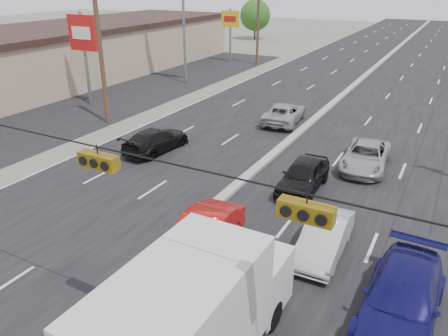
{
  "coord_description": "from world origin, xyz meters",
  "views": [
    {
      "loc": [
        8.49,
        -6.81,
        9.37
      ],
      "look_at": [
        0.73,
        7.52,
        2.2
      ],
      "focal_mm": 35.0,
      "sensor_mm": 36.0,
      "label": 1
    }
  ],
  "objects_px": {
    "tree_left_far": "(255,15)",
    "oncoming_near": "(156,140)",
    "utility_pole_left_c": "(258,18)",
    "pole_sign_mid": "(83,38)",
    "pole_sign_far": "(230,23)",
    "utility_pole_left_b": "(100,48)",
    "queue_car_c": "(366,157)",
    "queue_car_a": "(303,176)",
    "box_truck": "(195,318)",
    "oncoming_far": "(284,113)",
    "queue_car_b": "(324,238)",
    "queue_car_d": "(402,299)",
    "red_sedan": "(202,237)"
  },
  "relations": [
    {
      "from": "tree_left_far",
      "to": "oncoming_near",
      "type": "xyz_separation_m",
      "value": [
        15.69,
        -47.76,
        -3.06
      ]
    },
    {
      "from": "oncoming_near",
      "to": "utility_pole_left_c",
      "type": "bearing_deg",
      "value": -72.72
    },
    {
      "from": "pole_sign_mid",
      "to": "pole_sign_far",
      "type": "xyz_separation_m",
      "value": [
        1.0,
        22.0,
        -0.71
      ]
    },
    {
      "from": "utility_pole_left_b",
      "to": "queue_car_c",
      "type": "bearing_deg",
      "value": 1.6
    },
    {
      "from": "queue_car_a",
      "to": "utility_pole_left_b",
      "type": "bearing_deg",
      "value": 166.0
    },
    {
      "from": "oncoming_near",
      "to": "queue_car_c",
      "type": "bearing_deg",
      "value": -159.21
    },
    {
      "from": "utility_pole_left_c",
      "to": "oncoming_near",
      "type": "height_order",
      "value": "utility_pole_left_c"
    },
    {
      "from": "utility_pole_left_c",
      "to": "tree_left_far",
      "type": "relative_size",
      "value": 1.63
    },
    {
      "from": "box_truck",
      "to": "oncoming_far",
      "type": "relative_size",
      "value": 1.41
    },
    {
      "from": "queue_car_b",
      "to": "oncoming_far",
      "type": "bearing_deg",
      "value": 114.69
    },
    {
      "from": "queue_car_a",
      "to": "oncoming_near",
      "type": "distance_m",
      "value": 9.21
    },
    {
      "from": "utility_pole_left_b",
      "to": "queue_car_b",
      "type": "height_order",
      "value": "utility_pole_left_b"
    },
    {
      "from": "utility_pole_left_c",
      "to": "queue_car_b",
      "type": "xyz_separation_m",
      "value": [
        17.78,
        -33.23,
        -4.45
      ]
    },
    {
      "from": "queue_car_c",
      "to": "oncoming_near",
      "type": "height_order",
      "value": "oncoming_near"
    },
    {
      "from": "queue_car_d",
      "to": "oncoming_near",
      "type": "height_order",
      "value": "queue_car_d"
    },
    {
      "from": "tree_left_far",
      "to": "pole_sign_far",
      "type": "bearing_deg",
      "value": -73.3
    },
    {
      "from": "pole_sign_far",
      "to": "queue_car_b",
      "type": "height_order",
      "value": "pole_sign_far"
    },
    {
      "from": "oncoming_far",
      "to": "red_sedan",
      "type": "bearing_deg",
      "value": 93.89
    },
    {
      "from": "tree_left_far",
      "to": "queue_car_c",
      "type": "height_order",
      "value": "tree_left_far"
    },
    {
      "from": "queue_car_b",
      "to": "utility_pole_left_b",
      "type": "bearing_deg",
      "value": 153.37
    },
    {
      "from": "queue_car_b",
      "to": "oncoming_near",
      "type": "bearing_deg",
      "value": 152.92
    },
    {
      "from": "red_sedan",
      "to": "queue_car_c",
      "type": "distance_m",
      "value": 11.44
    },
    {
      "from": "utility_pole_left_b",
      "to": "pole_sign_far",
      "type": "relative_size",
      "value": 1.67
    },
    {
      "from": "utility_pole_left_c",
      "to": "oncoming_far",
      "type": "xyz_separation_m",
      "value": [
        10.77,
        -19.15,
        -4.42
      ]
    },
    {
      "from": "box_truck",
      "to": "oncoming_near",
      "type": "relative_size",
      "value": 1.52
    },
    {
      "from": "utility_pole_left_c",
      "to": "queue_car_c",
      "type": "xyz_separation_m",
      "value": [
        17.44,
        -24.51,
        -4.45
      ]
    },
    {
      "from": "utility_pole_left_c",
      "to": "red_sedan",
      "type": "height_order",
      "value": "utility_pole_left_c"
    },
    {
      "from": "tree_left_far",
      "to": "queue_car_a",
      "type": "distance_m",
      "value": 54.62
    },
    {
      "from": "utility_pole_left_b",
      "to": "pole_sign_far",
      "type": "xyz_separation_m",
      "value": [
        -3.5,
        25.0,
        -0.7
      ]
    },
    {
      "from": "tree_left_far",
      "to": "queue_car_d",
      "type": "xyz_separation_m",
      "value": [
        30.24,
        -55.46,
        -2.97
      ]
    },
    {
      "from": "pole_sign_mid",
      "to": "tree_left_far",
      "type": "xyz_separation_m",
      "value": [
        -5.0,
        42.0,
        -1.4
      ]
    },
    {
      "from": "box_truck",
      "to": "queue_car_c",
      "type": "distance_m",
      "value": 15.5
    },
    {
      "from": "box_truck",
      "to": "oncoming_near",
      "type": "height_order",
      "value": "box_truck"
    },
    {
      "from": "box_truck",
      "to": "pole_sign_mid",
      "type": "bearing_deg",
      "value": 140.29
    },
    {
      "from": "queue_car_d",
      "to": "oncoming_far",
      "type": "height_order",
      "value": "queue_car_d"
    },
    {
      "from": "oncoming_near",
      "to": "oncoming_far",
      "type": "height_order",
      "value": "oncoming_far"
    },
    {
      "from": "utility_pole_left_b",
      "to": "tree_left_far",
      "type": "bearing_deg",
      "value": 101.92
    },
    {
      "from": "utility_pole_left_c",
      "to": "tree_left_far",
      "type": "bearing_deg",
      "value": 115.41
    },
    {
      "from": "queue_car_a",
      "to": "oncoming_far",
      "type": "height_order",
      "value": "queue_car_a"
    },
    {
      "from": "utility_pole_left_c",
      "to": "queue_car_d",
      "type": "distance_m",
      "value": 41.31
    },
    {
      "from": "tree_left_far",
      "to": "box_truck",
      "type": "xyz_separation_m",
      "value": [
        25.98,
        -59.94,
        -1.93
      ]
    },
    {
      "from": "box_truck",
      "to": "queue_car_a",
      "type": "xyz_separation_m",
      "value": [
        -1.11,
        11.41,
        -1.07
      ]
    },
    {
      "from": "tree_left_far",
      "to": "box_truck",
      "type": "bearing_deg",
      "value": -66.56
    },
    {
      "from": "pole_sign_mid",
      "to": "oncoming_near",
      "type": "relative_size",
      "value": 1.54
    },
    {
      "from": "box_truck",
      "to": "queue_car_b",
      "type": "distance_m",
      "value": 6.92
    },
    {
      "from": "pole_sign_far",
      "to": "queue_car_d",
      "type": "relative_size",
      "value": 1.16
    },
    {
      "from": "utility_pole_left_b",
      "to": "queue_car_d",
      "type": "relative_size",
      "value": 1.94
    },
    {
      "from": "pole_sign_far",
      "to": "queue_car_d",
      "type": "height_order",
      "value": "pole_sign_far"
    },
    {
      "from": "pole_sign_mid",
      "to": "queue_car_b",
      "type": "xyz_separation_m",
      "value": [
        22.28,
        -11.23,
        -4.45
      ]
    },
    {
      "from": "utility_pole_left_c",
      "to": "queue_car_a",
      "type": "distance_m",
      "value": 32.7
    }
  ]
}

